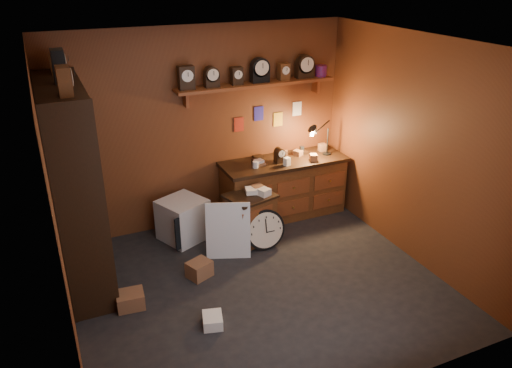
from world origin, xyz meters
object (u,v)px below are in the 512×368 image
object	(u,v)px
workbench	(284,185)
big_round_clock	(265,230)
shelving_unit	(70,180)
low_cabinet	(250,216)

from	to	relation	value
workbench	big_round_clock	size ratio (longest dim) A/B	3.34
shelving_unit	big_round_clock	size ratio (longest dim) A/B	4.79
big_round_clock	low_cabinet	bearing A→B (deg)	109.59
shelving_unit	low_cabinet	size ratio (longest dim) A/B	3.42
shelving_unit	big_round_clock	xyz separation A→B (m)	(2.20, -0.25, -0.99)
shelving_unit	workbench	distance (m)	2.99
workbench	low_cabinet	world-z (taller)	workbench
workbench	low_cabinet	size ratio (longest dim) A/B	2.39
workbench	big_round_clock	world-z (taller)	workbench
workbench	big_round_clock	distance (m)	1.01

